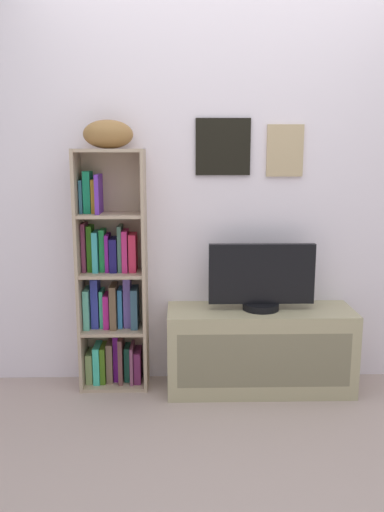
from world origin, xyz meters
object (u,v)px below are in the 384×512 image
bookshelf (111,286)px  tv_stand (260,349)px  television (262,278)px  football (108,134)px

bookshelf → tv_stand: size_ratio=1.30×
bookshelf → television: size_ratio=2.31×
football → tv_stand: bearing=-4.5°
tv_stand → television: 0.45m
bookshelf → tv_stand: bearing=-6.3°
bookshelf → football: football is taller
bookshelf → television: bearing=-6.3°
tv_stand → television: bearing=90.0°
football → tv_stand: 1.58m
tv_stand → bookshelf: bearing=173.7°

